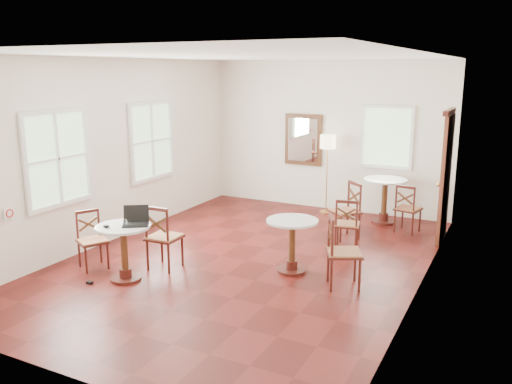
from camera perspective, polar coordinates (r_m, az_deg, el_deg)
ground at (r=8.05m, az=-0.97°, el=-7.38°), size 7.00×7.00×0.00m
room_shell at (r=7.87m, az=-0.48°, el=6.32°), size 5.02×7.02×3.01m
cafe_table_near at (r=7.40m, az=-14.03°, el=-5.73°), size 0.73×0.73×0.77m
cafe_table_mid at (r=7.49m, az=3.90°, el=-5.16°), size 0.73×0.73×0.77m
cafe_table_back at (r=10.13m, az=13.67°, el=-0.40°), size 0.80×0.80×0.84m
chair_near_a at (r=7.72m, az=-9.94°, el=-4.79°), size 0.45×0.45×0.95m
chair_near_b at (r=8.01m, az=-17.25°, el=-4.96°), size 0.52×0.52×0.84m
chair_mid_a at (r=8.53m, az=9.76°, el=-3.44°), size 0.46×0.46×0.84m
chair_mid_b at (r=7.07m, az=9.26°, el=-6.39°), size 0.59×0.59×0.96m
chair_back_a at (r=9.66m, az=16.01°, el=-1.73°), size 0.47×0.47×0.86m
chair_back_b at (r=9.11m, az=9.67°, el=-1.99°), size 0.62×0.62×0.96m
floor_lamp at (r=10.50m, az=7.73°, el=4.82°), size 0.31×0.31×1.57m
laptop at (r=7.33m, az=-12.80°, el=-2.94°), size 0.44×0.42×0.24m
mouse at (r=7.28m, az=-15.84°, el=-3.56°), size 0.12×0.09×0.04m
navy_mug at (r=7.46m, az=-13.59°, el=-2.86°), size 0.10×0.07×0.08m
water_glass at (r=7.26m, az=-13.91°, el=-3.24°), size 0.06×0.06×0.10m
power_adapter at (r=7.56m, az=-17.48°, el=-9.29°), size 0.09×0.05×0.03m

